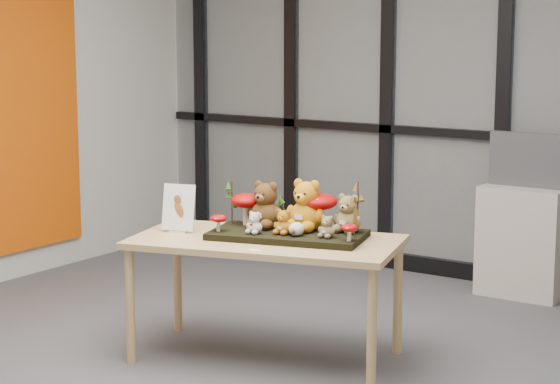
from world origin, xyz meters
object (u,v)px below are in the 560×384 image
Objects in this scene: mushroom_front_left at (218,222)px; bear_beige_small at (327,225)px; diorama_tray at (288,235)px; mushroom_back_right at (319,210)px; mushroom_back_left at (246,207)px; cabinet at (523,242)px; bear_tan_back at (348,211)px; mushroom_front_right at (349,232)px; bear_white_bow at (255,221)px; sign_holder at (178,210)px; bear_small_yellow at (283,221)px; plush_cream_hedgehog at (296,228)px; display_table at (266,251)px; bear_brown_medium at (266,202)px; bear_pooh_yellow at (307,202)px; monitor at (527,160)px.

bear_beige_small is at bearing 18.50° from mushroom_front_left.
diorama_tray is 0.22m from mushroom_back_right.
cabinet is (0.90, 1.92, -0.43)m from mushroom_back_left.
bear_tan_back is 1.75× the size of bear_beige_small.
mushroom_front_right is (0.40, -0.02, 0.07)m from diorama_tray.
sign_holder is at bearing 172.01° from bear_white_bow.
bear_tan_back is 0.23m from mushroom_front_right.
bear_small_yellow is 0.63m from sign_holder.
plush_cream_hedgehog is (0.08, 0.00, -0.03)m from bear_small_yellow.
display_table is 0.21m from bear_small_yellow.
mushroom_back_right is (-0.17, -0.02, -0.01)m from bear_tan_back.
plush_cream_hedgehog is 0.41× the size of mushroom_back_left.
mushroom_front_right is at bearing -95.96° from cabinet.
bear_brown_medium is at bearing 109.16° from display_table.
cabinet is (0.77, 1.92, -0.48)m from bear_brown_medium.
bear_pooh_yellow reaches higher than mushroom_front_left.
mushroom_front_left is 2.37m from monitor.
mushroom_back_left is 0.26× the size of cabinet.
mushroom_front_right is (0.49, 0.06, 0.15)m from display_table.
mushroom_back_left is at bearing 120.82° from bear_white_bow.
mushroom_front_left reaches higher than mushroom_front_right.
mushroom_back_left reaches higher than mushroom_front_right.
mushroom_back_right is at bearing 171.77° from bear_tan_back.
bear_tan_back is at bearing 7.21° from mushroom_back_right.
bear_beige_small reaches higher than diorama_tray.
bear_pooh_yellow is 3.02× the size of mushroom_front_left.
bear_pooh_yellow is at bearing 160.59° from mushroom_front_right.
bear_small_yellow is at bearing 178.33° from bear_beige_small.
mushroom_front_right is at bearing -34.85° from bear_pooh_yellow.
bear_beige_small is 0.87m from sign_holder.
mushroom_back_left is (-0.21, 0.11, 0.20)m from display_table.
display_table is 0.28m from bear_brown_medium.
bear_pooh_yellow reaches higher than bear_tan_back.
diorama_tray is at bearing -107.15° from cabinet.
mushroom_back_right is at bearing 117.34° from bear_beige_small.
display_table is 7.18× the size of mushroom_back_right.
plush_cream_hedgehog reaches higher than diorama_tray.
diorama_tray is 3.76× the size of mushroom_back_right.
mushroom_front_right is (0.38, 0.05, -0.02)m from bear_small_yellow.
mushroom_back_left is 0.70m from mushroom_front_right.
mushroom_front_left is (-0.32, -0.20, 0.07)m from diorama_tray.
bear_beige_small is at bearing -112.68° from bear_tan_back.
mushroom_front_right is 1.01m from sign_holder.
cabinet is at bearing 52.77° from bear_brown_medium.
bear_white_bow reaches higher than plush_cream_hedgehog.
bear_small_yellow is 0.09m from plush_cream_hedgehog.
sign_holder is at bearing -169.56° from mushroom_front_right.
mushroom_front_right reaches higher than diorama_tray.
bear_white_bow is (-0.03, -0.06, 0.17)m from display_table.
monitor is at bearing 90.00° from cabinet.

